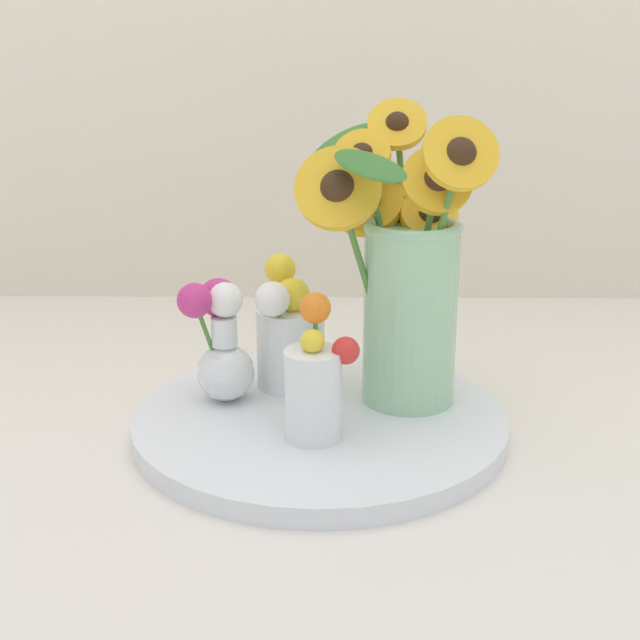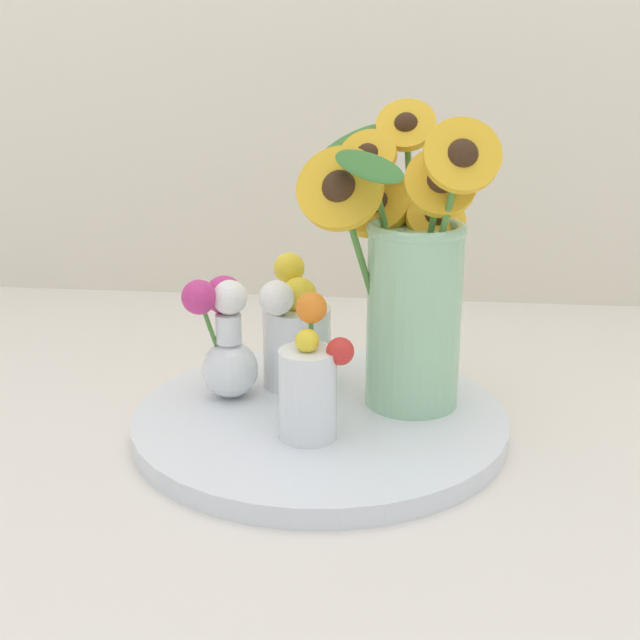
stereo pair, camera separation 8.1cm
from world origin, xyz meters
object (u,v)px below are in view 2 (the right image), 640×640
serving_tray (320,422)px  vase_small_center (310,383)px  mason_jar_sunflowers (409,282)px  vase_bulb_right (225,334)px  vase_small_back (295,333)px

serving_tray → vase_small_center: bearing=-94.2°
mason_jar_sunflowers → vase_bulb_right: bearing=-179.0°
serving_tray → mason_jar_sunflowers: mason_jar_sunflowers is taller
vase_bulb_right → vase_small_center: bearing=-42.6°
mason_jar_sunflowers → vase_bulb_right: mason_jar_sunflowers is taller
serving_tray → mason_jar_sunflowers: 0.18m
mason_jar_sunflowers → vase_small_back: mason_jar_sunflowers is taller
mason_jar_sunflowers → vase_small_center: 0.16m
vase_small_center → vase_small_back: 0.14m
vase_small_center → serving_tray: bearing=85.8°
vase_bulb_right → vase_small_back: size_ratio=0.93×
mason_jar_sunflowers → vase_small_center: bearing=-133.5°
serving_tray → vase_small_back: size_ratio=2.72×
serving_tray → vase_small_back: 0.11m
mason_jar_sunflowers → vase_small_center: mason_jar_sunflowers is taller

